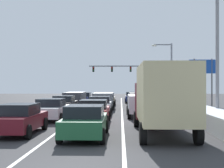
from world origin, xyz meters
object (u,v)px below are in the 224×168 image
Objects in this scene: sedan_navy_right_lane_fifth at (132,97)px; box_truck_right_lane_nearest at (163,96)px; sedan_black_left_lane_third at (64,104)px; sedan_navy_left_lane_fifth at (84,98)px; suv_white_right_lane_second at (141,104)px; sedan_tan_center_lane_fifth at (107,99)px; sedan_charcoal_right_lane_fourth at (135,99)px; sedan_green_center_lane_nearest at (85,121)px; traffic_light_gantry at (127,73)px; suv_black_right_lane_third at (139,100)px; suv_gray_center_lane_fourth at (104,99)px; sedan_red_center_lane_second at (94,111)px; sedan_maroon_left_lane_nearest at (19,119)px; roadside_sign_right at (203,72)px; sedan_silver_center_lane_third at (100,105)px; street_lamp_right_mid at (169,68)px; street_lamp_right_near at (212,40)px; suv_charcoal_left_lane_fourth at (75,98)px; sedan_white_left_lane_second at (52,109)px.

box_truck_right_lane_nearest is at bearing -89.09° from sedan_navy_right_lane_fifth.
sedan_black_left_lane_third is 1.00× the size of sedan_navy_left_lane_fifth.
sedan_tan_center_lane_fifth is (-3.20, 13.80, -0.25)m from suv_white_right_lane_second.
sedan_charcoal_right_lane_fourth and sedan_green_center_lane_nearest have the same top height.
traffic_light_gantry is (-0.38, 32.86, 3.72)m from suv_white_right_lane_second.
suv_black_right_lane_third is 7.66m from sedan_black_left_lane_third.
sedan_navy_right_lane_fifth is 11.95m from suv_gray_center_lane_fourth.
sedan_red_center_lane_second is (-3.28, -4.32, -0.25)m from suv_white_right_lane_second.
sedan_maroon_left_lane_nearest is 1.00× the size of sedan_navy_left_lane_fifth.
traffic_light_gantry reaches higher than box_truck_right_lane_nearest.
sedan_black_left_lane_third is at bearing -149.69° from roadside_sign_right.
sedan_silver_center_lane_third is (-0.02, 5.95, 0.00)m from sedan_red_center_lane_second.
suv_gray_center_lane_fourth is 0.63× the size of street_lamp_right_mid.
roadside_sign_right reaches higher than sedan_red_center_lane_second.
traffic_light_gantry is at bearing 81.47° from sedan_maroon_left_lane_nearest.
sedan_navy_left_lane_fifth is (-6.65, 9.91, -0.25)m from suv_black_right_lane_third.
street_lamp_right_near is (4.38, -3.69, 4.35)m from suv_white_right_lane_second.
suv_gray_center_lane_fourth is at bearing 90.17° from sedan_red_center_lane_second.
sedan_black_left_lane_third is at bearing 151.36° from suv_white_right_lane_second.
sedan_green_center_lane_nearest is at bearing -80.36° from suv_charcoal_left_lane_fourth.
roadside_sign_right is (3.55, 15.80, -1.34)m from street_lamp_right_near.
sedan_charcoal_right_lane_fourth and sedan_black_left_lane_third have the same top height.
sedan_white_left_lane_second is (-6.36, -2.64, -0.25)m from suv_white_right_lane_second.
sedan_navy_right_lane_fifth is at bearing 83.69° from sedan_green_center_lane_nearest.
roadside_sign_right is (14.55, 20.87, 3.25)m from sedan_maroon_left_lane_nearest.
sedan_navy_left_lane_fifth is (-3.07, 15.22, 0.00)m from sedan_silver_center_lane_third.
suv_black_right_lane_third is 12.35m from sedan_navy_right_lane_fifth.
sedan_silver_center_lane_third and sedan_maroon_left_lane_nearest have the same top height.
sedan_silver_center_lane_third is 1.00× the size of sedan_navy_left_lane_fifth.
suv_gray_center_lane_fourth reaches higher than sedan_red_center_lane_second.
suv_black_right_lane_third is at bearing -63.00° from sedan_tan_center_lane_fifth.
suv_gray_center_lane_fourth is at bearing -96.70° from traffic_light_gantry.
sedan_navy_left_lane_fifth is at bearing 135.94° from sedan_tan_center_lane_fifth.
suv_gray_center_lane_fourth is 1.00× the size of suv_charcoal_left_lane_fourth.
suv_gray_center_lane_fourth is (-0.11, 17.66, 0.25)m from sedan_green_center_lane_nearest.
sedan_charcoal_right_lane_fourth is 0.41× the size of traffic_light_gantry.
sedan_maroon_left_lane_nearest is 0.50× the size of street_lamp_right_near.
sedan_navy_right_lane_fifth is 14.14m from traffic_light_gantry.
suv_charcoal_left_lane_fourth reaches higher than sedan_white_left_lane_second.
sedan_navy_right_lane_fifth is (-0.17, 6.20, 0.00)m from sedan_charcoal_right_lane_fourth.
sedan_charcoal_right_lane_fourth is (-0.28, 22.04, -1.14)m from box_truck_right_lane_nearest.
sedan_tan_center_lane_fifth is at bearing 171.35° from roadside_sign_right.
sedan_black_left_lane_third is at bearing 149.17° from sedan_silver_center_lane_third.
sedan_charcoal_right_lane_fourth is 8.46m from roadside_sign_right.
box_truck_right_lane_nearest is at bearing -51.03° from sedan_red_center_lane_second.
street_lamp_right_near is (7.59, -17.49, 4.60)m from sedan_tan_center_lane_fifth.
roadside_sign_right is (11.22, 16.42, 3.25)m from sedan_red_center_lane_second.
suv_gray_center_lane_fourth is (-3.32, 7.82, 0.00)m from suv_white_right_lane_second.
suv_charcoal_left_lane_fourth is 1.09× the size of sedan_navy_left_lane_fifth.
sedan_green_center_lane_nearest is 0.92× the size of suv_charcoal_left_lane_fourth.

